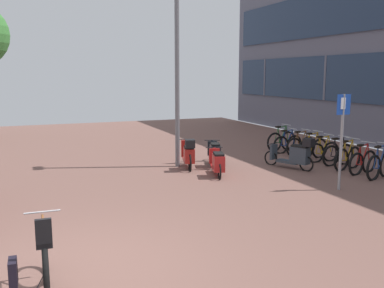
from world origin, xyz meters
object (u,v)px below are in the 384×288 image
at_px(bicycle_rack_02, 348,158).
at_px(scooter_far, 218,163).
at_px(bicycle_rack_01, 363,162).
at_px(scooter_near, 214,153).
at_px(bicycle_rack_03, 338,155).
at_px(bicycle_rack_05, 312,149).
at_px(bicycle_rack_07, 288,144).
at_px(lamp_post, 177,50).
at_px(bicycle_foreground, 43,261).
at_px(bicycle_rack_08, 281,141).
at_px(scooter_mid, 295,155).
at_px(parking_sign, 342,131).
at_px(bicycle_rack_00, 380,166).
at_px(scooter_extra, 188,154).
at_px(bicycle_rack_06, 301,146).
at_px(bicycle_rack_04, 323,152).

distance_m(bicycle_rack_02, scooter_far, 4.11).
xyz_separation_m(bicycle_rack_01, scooter_near, (-3.54, 2.69, 0.06)).
xyz_separation_m(bicycle_rack_03, bicycle_rack_05, (-0.05, 1.23, 0.01)).
relative_size(bicycle_rack_07, lamp_post, 0.20).
bearing_deg(bicycle_foreground, bicycle_rack_07, 39.44).
relative_size(bicycle_rack_08, scooter_mid, 0.87).
distance_m(bicycle_rack_01, scooter_mid, 1.94).
xyz_separation_m(bicycle_rack_01, bicycle_rack_02, (-0.01, 0.61, 0.01)).
bearing_deg(bicycle_rack_08, scooter_far, -144.90).
xyz_separation_m(scooter_near, scooter_mid, (2.07, -1.43, 0.06)).
bearing_deg(parking_sign, bicycle_rack_02, 43.75).
xyz_separation_m(bicycle_rack_03, bicycle_rack_08, (-0.09, 3.07, 0.02)).
height_order(bicycle_rack_02, lamp_post, lamp_post).
bearing_deg(bicycle_rack_01, bicycle_rack_08, 89.18).
bearing_deg(bicycle_rack_00, bicycle_rack_01, 93.18).
xyz_separation_m(bicycle_rack_02, scooter_far, (-4.04, 0.79, 0.03)).
height_order(bicycle_rack_05, scooter_near, bicycle_rack_05).
xyz_separation_m(bicycle_rack_05, scooter_extra, (-4.57, 0.16, 0.10)).
bearing_deg(parking_sign, bicycle_rack_05, 61.36).
relative_size(bicycle_rack_05, bicycle_rack_06, 1.02).
bearing_deg(bicycle_rack_00, bicycle_rack_07, 91.47).
bearing_deg(bicycle_rack_04, bicycle_rack_08, 90.10).
bearing_deg(scooter_extra, bicycle_rack_06, 5.73).
relative_size(bicycle_rack_07, bicycle_rack_08, 0.90).
xyz_separation_m(bicycle_rack_03, bicycle_rack_07, (-0.23, 2.45, -0.01)).
height_order(bicycle_rack_07, scooter_near, bicycle_rack_07).
bearing_deg(bicycle_rack_04, bicycle_rack_02, -93.64).
relative_size(parking_sign, lamp_post, 0.36).
xyz_separation_m(bicycle_rack_02, bicycle_rack_07, (-0.06, 3.07, -0.02)).
xyz_separation_m(bicycle_rack_07, scooter_extra, (-4.39, -1.07, 0.12)).
height_order(bicycle_rack_03, parking_sign, parking_sign).
bearing_deg(bicycle_rack_01, bicycle_rack_07, 91.19).
bearing_deg(scooter_mid, lamp_post, 151.56).
bearing_deg(scooter_mid, bicycle_rack_04, 20.84).
distance_m(bicycle_rack_03, bicycle_rack_06, 1.84).
bearing_deg(bicycle_rack_06, parking_sign, -114.69).
distance_m(bicycle_rack_01, parking_sign, 2.50).
bearing_deg(scooter_extra, bicycle_rack_07, 13.68).
xyz_separation_m(bicycle_rack_05, bicycle_rack_06, (-0.03, 0.61, -0.01)).
height_order(bicycle_rack_03, scooter_mid, scooter_mid).
height_order(bicycle_rack_01, scooter_far, bicycle_rack_01).
bearing_deg(scooter_extra, bicycle_rack_01, -30.32).
xyz_separation_m(bicycle_rack_04, lamp_post, (-4.75, 1.16, 3.30)).
relative_size(bicycle_rack_02, scooter_near, 0.85).
bearing_deg(bicycle_rack_04, bicycle_rack_00, -90.74).
bearing_deg(scooter_mid, bicycle_rack_01, -40.55).
bearing_deg(bicycle_rack_01, bicycle_foreground, -157.63).
height_order(scooter_extra, lamp_post, lamp_post).
bearing_deg(bicycle_rack_03, scooter_mid, 178.96).
xyz_separation_m(bicycle_rack_04, parking_sign, (-1.95, -3.02, 1.16)).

